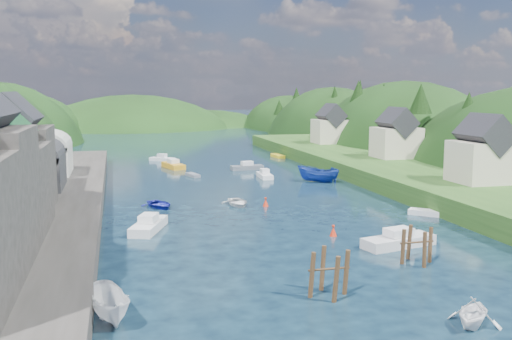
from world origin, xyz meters
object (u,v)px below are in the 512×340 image
object	(u,v)px
piling_cluster_near	(329,277)
piling_cluster_far	(417,249)
channel_buoy_far	(266,202)
channel_buoy_near	(333,231)

from	to	relation	value
piling_cluster_near	piling_cluster_far	xyz separation A→B (m)	(9.37, 5.18, -0.14)
piling_cluster_far	channel_buoy_far	xyz separation A→B (m)	(-5.84, 24.32, -0.65)
piling_cluster_far	channel_buoy_near	bearing A→B (deg)	109.07
piling_cluster_near	channel_buoy_far	distance (m)	29.72
piling_cluster_near	channel_buoy_near	size ratio (longest dim) A/B	3.36
channel_buoy_near	channel_buoy_far	xyz separation A→B (m)	(-2.58, 14.90, 0.00)
piling_cluster_far	channel_buoy_near	distance (m)	9.99
piling_cluster_near	channel_buoy_near	bearing A→B (deg)	67.28
piling_cluster_far	channel_buoy_far	bearing A→B (deg)	103.49
piling_cluster_near	channel_buoy_near	distance (m)	15.85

